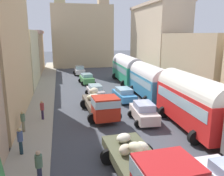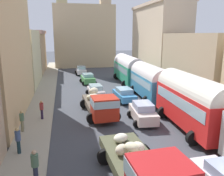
% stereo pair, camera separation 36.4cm
% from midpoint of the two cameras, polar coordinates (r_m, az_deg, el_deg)
% --- Properties ---
extents(ground_plane, '(154.00, 154.00, 0.00)m').
position_cam_midpoint_polar(ground_plane, '(28.34, -1.16, -1.74)').
color(ground_plane, '#3F434A').
extents(sidewalk_left, '(2.50, 70.00, 0.14)m').
position_cam_midpoint_polar(sidewalk_left, '(27.96, -15.93, -2.30)').
color(sidewalk_left, '#9F9987').
rests_on(sidewalk_left, ground).
extents(sidewalk_right, '(2.50, 70.00, 0.14)m').
position_cam_midpoint_polar(sidewalk_right, '(30.46, 12.37, -0.86)').
color(sidewalk_right, '#ABAFA1').
rests_on(sidewalk_right, ground).
extents(building_left_3, '(4.24, 11.01, 7.76)m').
position_cam_midpoint_polar(building_left_3, '(35.93, -20.82, 6.85)').
color(building_left_3, beige).
rests_on(building_left_3, ground).
extents(building_left_4, '(5.92, 11.78, 7.92)m').
position_cam_midpoint_polar(building_left_4, '(48.15, -19.31, 8.44)').
color(building_left_4, tan).
rests_on(building_left_4, ground).
extents(building_right_2, '(4.15, 11.59, 7.33)m').
position_cam_midpoint_polar(building_right_2, '(29.15, 20.79, 5.17)').
color(building_right_2, tan).
rests_on(building_right_2, ground).
extents(building_right_3, '(5.37, 14.16, 12.10)m').
position_cam_midpoint_polar(building_right_3, '(40.81, 11.50, 11.15)').
color(building_right_3, beige).
rests_on(building_right_3, ground).
extents(distant_church, '(13.24, 7.57, 21.50)m').
position_cam_midpoint_polar(distant_church, '(54.62, -6.65, 13.01)').
color(distant_church, tan).
rests_on(distant_church, ground).
extents(parked_bus_1, '(3.53, 8.59, 4.22)m').
position_cam_midpoint_polar(parked_bus_1, '(18.84, 19.48, -2.76)').
color(parked_bus_1, red).
rests_on(parked_bus_1, ground).
extents(parked_bus_2, '(3.41, 8.21, 3.89)m').
position_cam_midpoint_polar(parked_bus_2, '(26.76, 9.56, 1.89)').
color(parked_bus_2, teal).
rests_on(parked_bus_2, ground).
extents(parked_bus_3, '(3.56, 9.88, 4.11)m').
position_cam_midpoint_polar(parked_bus_3, '(35.15, 4.27, 4.87)').
color(parked_bus_3, '#29936C').
rests_on(parked_bus_3, ground).
extents(cargo_truck_0, '(3.41, 7.29, 2.52)m').
position_cam_midpoint_polar(cargo_truck_0, '(11.09, 9.30, -19.40)').
color(cargo_truck_0, '#B31B1D').
rests_on(cargo_truck_0, ground).
extents(cargo_truck_1, '(3.13, 7.25, 2.27)m').
position_cam_midpoint_polar(cargo_truck_1, '(20.60, -2.44, -3.97)').
color(cargo_truck_1, '#AE2515').
rests_on(cargo_truck_1, ground).
extents(car_0, '(2.22, 3.84, 1.42)m').
position_cam_midpoint_polar(car_0, '(27.56, -3.63, -0.65)').
color(car_0, silver).
rests_on(car_0, ground).
extents(car_1, '(2.38, 3.85, 1.51)m').
position_cam_midpoint_polar(car_1, '(34.92, -5.63, 2.31)').
color(car_1, '#4E9A51').
rests_on(car_1, ground).
extents(car_2, '(2.26, 3.62, 1.58)m').
position_cam_midpoint_polar(car_2, '(42.94, -7.29, 4.30)').
color(car_2, white).
rests_on(car_2, ground).
extents(car_4, '(2.40, 3.95, 1.66)m').
position_cam_midpoint_polar(car_4, '(19.82, 8.10, -5.91)').
color(car_4, beige).
rests_on(car_4, ground).
extents(car_5, '(2.38, 4.12, 1.44)m').
position_cam_midpoint_polar(car_5, '(25.76, 3.38, -1.58)').
color(car_5, '#4091D0').
rests_on(car_5, ground).
extents(pedestrian_0, '(0.44, 0.44, 1.82)m').
position_cam_midpoint_polar(pedestrian_0, '(12.42, -17.46, -17.45)').
color(pedestrian_0, '#252A41').
rests_on(pedestrian_0, ground).
extents(pedestrian_1, '(0.45, 0.45, 1.76)m').
position_cam_midpoint_polar(pedestrian_1, '(18.55, -20.61, -7.36)').
color(pedestrian_1, '#757358').
rests_on(pedestrian_1, ground).
extents(pedestrian_2, '(0.44, 0.44, 1.80)m').
position_cam_midpoint_polar(pedestrian_2, '(15.35, -21.31, -11.62)').
color(pedestrian_2, '#19303A').
rests_on(pedestrian_2, ground).
extents(pedestrian_3, '(0.43, 0.43, 1.76)m').
position_cam_midpoint_polar(pedestrian_3, '(20.68, -16.32, -4.98)').
color(pedestrian_3, '#2C1F3B').
rests_on(pedestrian_3, ground).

